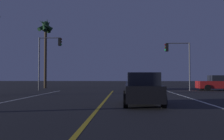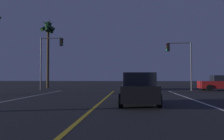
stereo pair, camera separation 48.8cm
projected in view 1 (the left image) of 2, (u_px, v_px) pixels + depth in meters
The scene contains 7 objects.
lane_center_divider at pixel (96, 112), 10.17m from camera, with size 0.16×31.71×0.01m, color gold.
car_ahead_far at pixel (134, 83), 28.82m from camera, with size 2.02×4.30×1.70m.
car_lead_same_lane at pixel (143, 89), 12.66m from camera, with size 2.02×4.30×1.70m.
car_crossing_side at pixel (218, 83), 26.74m from camera, with size 4.30×2.02×1.70m.
traffic_light_near_right at pixel (178, 55), 26.26m from camera, with size 2.77×0.36×5.28m.
traffic_light_near_left at pixel (49, 52), 27.00m from camera, with size 2.67×0.36×5.98m.
palm_tree_left_far at pixel (46, 32), 33.14m from camera, with size 2.15×2.33×9.66m.
Camera 1 is at (1.21, -0.32, 1.45)m, focal length 38.41 mm.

